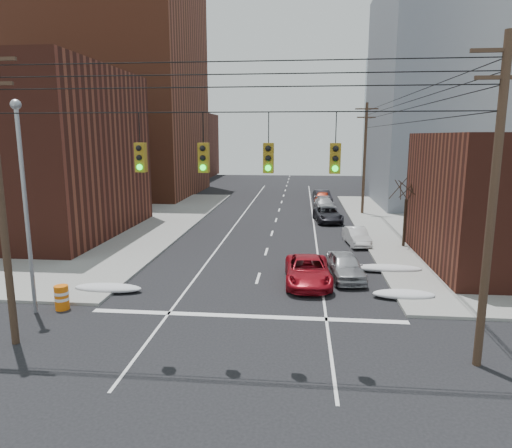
% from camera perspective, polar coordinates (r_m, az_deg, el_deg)
% --- Properties ---
extents(ground, '(160.00, 160.00, 0.00)m').
position_cam_1_polar(ground, '(14.78, -4.46, -21.05)').
color(ground, black).
rests_on(ground, ground).
extents(building_brick_tall, '(24.00, 20.00, 30.00)m').
position_cam_1_polar(building_brick_tall, '(66.20, -18.57, 16.64)').
color(building_brick_tall, brown).
rests_on(building_brick_tall, ground).
extents(building_brick_far, '(22.00, 18.00, 12.00)m').
position_cam_1_polar(building_brick_far, '(90.87, -12.65, 9.55)').
color(building_brick_far, '#4F2117').
rests_on(building_brick_far, ground).
extents(building_office, '(22.00, 20.00, 25.00)m').
position_cam_1_polar(building_office, '(59.85, 25.74, 14.39)').
color(building_office, gray).
rests_on(building_office, ground).
extents(building_glass, '(20.00, 18.00, 22.00)m').
position_cam_1_polar(building_glass, '(85.20, 20.94, 12.40)').
color(building_glass, gray).
rests_on(building_glass, ground).
extents(utility_pole_left, '(2.20, 0.28, 11.00)m').
position_cam_1_polar(utility_pole_left, '(18.86, -29.36, 3.33)').
color(utility_pole_left, '#473323').
rests_on(utility_pole_left, ground).
extents(utility_pole_right, '(2.20, 0.28, 11.00)m').
position_cam_1_polar(utility_pole_right, '(16.66, 27.49, 2.67)').
color(utility_pole_right, '#473323').
rests_on(utility_pole_right, ground).
extents(utility_pole_far, '(2.20, 0.28, 11.00)m').
position_cam_1_polar(utility_pole_far, '(46.78, 13.42, 8.17)').
color(utility_pole_far, '#473323').
rests_on(utility_pole_far, ground).
extents(traffic_signals, '(17.00, 0.42, 2.02)m').
position_cam_1_polar(traffic_signals, '(15.47, -2.56, 8.50)').
color(traffic_signals, black).
rests_on(traffic_signals, ground).
extents(street_light, '(0.44, 0.44, 9.32)m').
position_cam_1_polar(street_light, '(21.92, -27.01, 3.78)').
color(street_light, gray).
rests_on(street_light, ground).
extents(bare_tree, '(2.09, 2.20, 4.93)m').
position_cam_1_polar(bare_tree, '(33.59, 18.12, 0.98)').
color(bare_tree, black).
rests_on(bare_tree, ground).
extents(snow_nw, '(3.50, 1.08, 0.42)m').
position_cam_1_polar(snow_nw, '(24.64, -18.00, -7.60)').
color(snow_nw, silver).
rests_on(snow_nw, ground).
extents(snow_ne, '(3.00, 1.08, 0.42)m').
position_cam_1_polar(snow_ne, '(23.67, 17.98, -8.37)').
color(snow_ne, silver).
rests_on(snow_ne, ground).
extents(snow_east_far, '(4.00, 1.08, 0.42)m').
position_cam_1_polar(snow_east_far, '(27.88, 16.05, -5.34)').
color(snow_east_far, silver).
rests_on(snow_east_far, ground).
extents(red_pickup, '(2.58, 5.23, 1.43)m').
position_cam_1_polar(red_pickup, '(24.72, 6.49, -5.84)').
color(red_pickup, maroon).
rests_on(red_pickup, ground).
extents(parked_car_a, '(2.28, 4.52, 1.48)m').
position_cam_1_polar(parked_car_a, '(25.85, 11.04, -5.16)').
color(parked_car_a, '#A1A2A6').
rests_on(parked_car_a, ground).
extents(parked_car_b, '(1.82, 3.97, 1.26)m').
position_cam_1_polar(parked_car_b, '(33.99, 12.47, -1.52)').
color(parked_car_b, silver).
rests_on(parked_car_b, ground).
extents(parked_car_c, '(2.83, 5.17, 1.37)m').
position_cam_1_polar(parked_car_c, '(42.55, 8.96, 1.17)').
color(parked_car_c, black).
rests_on(parked_car_c, ground).
extents(parked_car_d, '(2.44, 4.97, 1.39)m').
position_cam_1_polar(parked_car_d, '(48.75, 8.56, 2.43)').
color(parked_car_d, '#A5A6AA').
rests_on(parked_car_d, ground).
extents(parked_car_e, '(2.21, 4.64, 1.53)m').
position_cam_1_polar(parked_car_e, '(53.47, 8.32, 3.26)').
color(parked_car_e, maroon).
rests_on(parked_car_e, ground).
extents(parked_car_f, '(2.26, 4.88, 1.55)m').
position_cam_1_polar(parked_car_f, '(54.12, 8.29, 3.36)').
color(parked_car_f, black).
rests_on(parked_car_f, ground).
extents(lot_car_a, '(4.82, 2.20, 1.53)m').
position_cam_1_polar(lot_car_a, '(37.23, -22.67, -0.59)').
color(lot_car_a, beige).
rests_on(lot_car_a, sidewalk_nw).
extents(lot_car_b, '(4.93, 3.20, 1.26)m').
position_cam_1_polar(lot_car_b, '(43.65, -18.03, 1.13)').
color(lot_car_b, '#A6A5AA').
rests_on(lot_car_b, sidewalk_nw).
extents(lot_car_c, '(4.57, 2.41, 1.26)m').
position_cam_1_polar(lot_car_c, '(38.92, -28.71, -0.83)').
color(lot_car_c, black).
rests_on(lot_car_c, sidewalk_nw).
extents(lot_car_d, '(4.50, 1.91, 1.52)m').
position_cam_1_polar(lot_car_d, '(42.20, -24.23, 0.55)').
color(lot_car_d, silver).
rests_on(lot_car_d, sidewalk_nw).
extents(construction_barrel, '(0.71, 0.71, 1.13)m').
position_cam_1_polar(construction_barrel, '(22.89, -23.12, -8.41)').
color(construction_barrel, orange).
rests_on(construction_barrel, ground).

